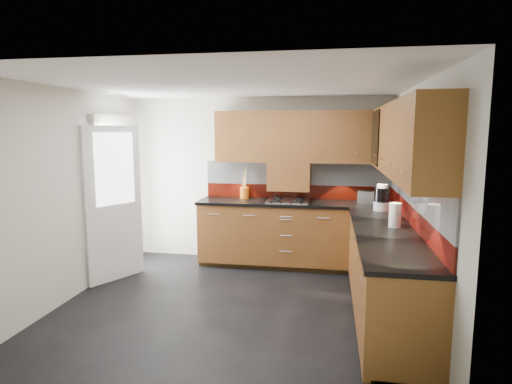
% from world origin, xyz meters
% --- Properties ---
extents(room, '(4.00, 3.80, 2.64)m').
position_xyz_m(room, '(0.00, 0.00, 1.50)').
color(room, black).
extents(base_cabinets, '(2.70, 3.20, 0.95)m').
position_xyz_m(base_cabinets, '(1.07, 0.72, 0.44)').
color(base_cabinets, '#5A3414').
rests_on(base_cabinets, room).
extents(countertop, '(2.72, 3.22, 0.04)m').
position_xyz_m(countertop, '(1.05, 0.70, 0.92)').
color(countertop, black).
rests_on(countertop, base_cabinets).
extents(backsplash, '(2.70, 3.20, 0.54)m').
position_xyz_m(backsplash, '(1.28, 0.93, 1.21)').
color(backsplash, '#661409').
rests_on(backsplash, countertop).
extents(upper_cabinets, '(2.50, 3.20, 0.72)m').
position_xyz_m(upper_cabinets, '(1.23, 0.78, 1.84)').
color(upper_cabinets, '#5A3414').
rests_on(upper_cabinets, room).
extents(extractor_hood, '(0.60, 0.33, 0.40)m').
position_xyz_m(extractor_hood, '(0.45, 1.64, 1.28)').
color(extractor_hood, '#5A3414').
rests_on(extractor_hood, room).
extents(glass_cabinet, '(0.32, 0.80, 0.66)m').
position_xyz_m(glass_cabinet, '(1.71, 1.07, 1.87)').
color(glass_cabinet, black).
rests_on(glass_cabinet, room).
extents(back_door, '(0.42, 1.19, 2.04)m').
position_xyz_m(back_door, '(-1.78, 0.75, 1.03)').
color(back_door, white).
rests_on(back_door, room).
extents(gas_hob, '(0.58, 0.51, 0.05)m').
position_xyz_m(gas_hob, '(0.45, 1.47, 0.95)').
color(gas_hob, silver).
rests_on(gas_hob, countertop).
extents(utensil_pot, '(0.13, 0.13, 0.47)m').
position_xyz_m(utensil_pot, '(-0.21, 1.66, 1.04)').
color(utensil_pot, '#CA6313').
rests_on(utensil_pot, countertop).
extents(toaster, '(0.25, 0.18, 0.17)m').
position_xyz_m(toaster, '(1.52, 1.56, 1.02)').
color(toaster, silver).
rests_on(toaster, countertop).
extents(food_processor, '(0.20, 0.20, 0.33)m').
position_xyz_m(food_processor, '(1.66, 1.01, 1.09)').
color(food_processor, white).
rests_on(food_processor, countertop).
extents(paper_towel, '(0.16, 0.16, 0.25)m').
position_xyz_m(paper_towel, '(1.69, 0.07, 1.07)').
color(paper_towel, white).
rests_on(paper_towel, countertop).
extents(orange_cloth, '(0.15, 0.13, 0.01)m').
position_xyz_m(orange_cloth, '(1.65, 1.08, 0.95)').
color(orange_cloth, red).
rests_on(orange_cloth, countertop).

